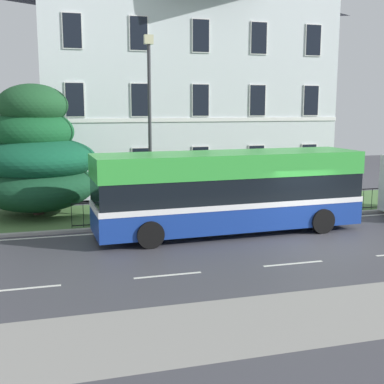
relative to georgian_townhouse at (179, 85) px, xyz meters
name	(u,v)px	position (x,y,z in m)	size (l,w,h in m)	color
ground_plane	(308,238)	(1.40, -13.86, -6.15)	(60.00, 56.00, 0.18)	#403F46
georgian_townhouse	(179,85)	(0.00, 0.00, 0.00)	(16.37, 9.29, 11.97)	silver
iron_verge_railing	(239,206)	(0.00, -10.37, -5.51)	(14.06, 0.04, 0.97)	black
evergreen_tree	(36,158)	(-8.30, -7.32, -3.54)	(5.09, 5.05, 5.67)	#423328
single_decker_bus	(229,191)	(-1.18, -12.28, -4.49)	(10.41, 3.02, 3.11)	navy
street_lamp_post	(150,117)	(-3.71, -9.62, -1.74)	(0.36, 0.24, 7.53)	#333338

